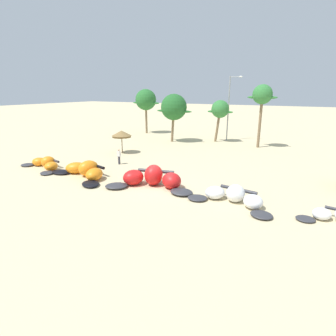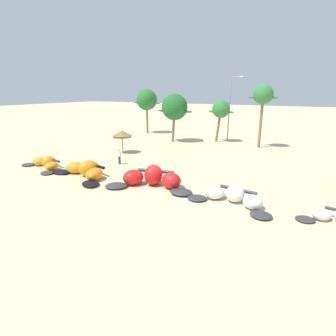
{
  "view_description": "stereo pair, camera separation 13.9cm",
  "coord_description": "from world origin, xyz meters",
  "px_view_note": "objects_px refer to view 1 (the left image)",
  "views": [
    {
      "loc": [
        10.78,
        -18.27,
        7.57
      ],
      "look_at": [
        -0.14,
        2.0,
        1.0
      ],
      "focal_mm": 29.26,
      "sensor_mm": 36.0,
      "label": 1
    },
    {
      "loc": [
        10.9,
        -18.21,
        7.57
      ],
      "look_at": [
        -0.14,
        2.0,
        1.0
      ],
      "focal_mm": 29.26,
      "sensor_mm": 36.0,
      "label": 2
    }
  ],
  "objects_px": {
    "kite_far_left": "(45,164)",
    "kite_left_of_center": "(152,179)",
    "kite_left": "(85,171)",
    "palm_left_of_gap": "(220,110)",
    "beach_umbrella_near_van": "(122,134)",
    "palm_leftmost": "(146,100)",
    "palm_center_left": "(262,96)",
    "person_near_kites": "(119,157)",
    "lamppost_west": "(230,105)",
    "palm_left": "(174,107)",
    "kite_center": "(233,197)"
  },
  "relations": [
    {
      "from": "kite_left_of_center",
      "to": "beach_umbrella_near_van",
      "type": "relative_size",
      "value": 2.61
    },
    {
      "from": "person_near_kites",
      "to": "palm_left",
      "type": "distance_m",
      "value": 15.1
    },
    {
      "from": "lamppost_west",
      "to": "person_near_kites",
      "type": "bearing_deg",
      "value": -107.09
    },
    {
      "from": "kite_left",
      "to": "kite_left_of_center",
      "type": "height_order",
      "value": "kite_left_of_center"
    },
    {
      "from": "kite_center",
      "to": "kite_left_of_center",
      "type": "bearing_deg",
      "value": 177.73
    },
    {
      "from": "kite_left",
      "to": "palm_left",
      "type": "height_order",
      "value": "palm_left"
    },
    {
      "from": "palm_left",
      "to": "person_near_kites",
      "type": "bearing_deg",
      "value": -86.34
    },
    {
      "from": "beach_umbrella_near_van",
      "to": "palm_left",
      "type": "height_order",
      "value": "palm_left"
    },
    {
      "from": "beach_umbrella_near_van",
      "to": "palm_left",
      "type": "relative_size",
      "value": 0.4
    },
    {
      "from": "beach_umbrella_near_van",
      "to": "palm_left_of_gap",
      "type": "xyz_separation_m",
      "value": [
        8.16,
        13.14,
        2.4
      ]
    },
    {
      "from": "person_near_kites",
      "to": "palm_center_left",
      "type": "bearing_deg",
      "value": 55.16
    },
    {
      "from": "palm_leftmost",
      "to": "palm_center_left",
      "type": "distance_m",
      "value": 20.86
    },
    {
      "from": "kite_center",
      "to": "palm_left_of_gap",
      "type": "bearing_deg",
      "value": 110.64
    },
    {
      "from": "kite_far_left",
      "to": "palm_center_left",
      "type": "bearing_deg",
      "value": 50.98
    },
    {
      "from": "kite_left",
      "to": "kite_left_of_center",
      "type": "xyz_separation_m",
      "value": [
        6.75,
        0.64,
        0.11
      ]
    },
    {
      "from": "palm_center_left",
      "to": "kite_far_left",
      "type": "bearing_deg",
      "value": -129.02
    },
    {
      "from": "kite_far_left",
      "to": "palm_center_left",
      "type": "relative_size",
      "value": 0.7
    },
    {
      "from": "kite_left",
      "to": "lamppost_west",
      "type": "xyz_separation_m",
      "value": [
        6.0,
        24.33,
        4.81
      ]
    },
    {
      "from": "palm_left",
      "to": "palm_center_left",
      "type": "xyz_separation_m",
      "value": [
        12.13,
        1.65,
        1.74
      ]
    },
    {
      "from": "kite_center",
      "to": "person_near_kites",
      "type": "xyz_separation_m",
      "value": [
        -13.47,
        4.53,
        0.35
      ]
    },
    {
      "from": "kite_left_of_center",
      "to": "palm_leftmost",
      "type": "relative_size",
      "value": 0.94
    },
    {
      "from": "kite_left",
      "to": "palm_left_of_gap",
      "type": "height_order",
      "value": "palm_left_of_gap"
    },
    {
      "from": "palm_left",
      "to": "lamppost_west",
      "type": "bearing_deg",
      "value": 35.83
    },
    {
      "from": "palm_left",
      "to": "palm_center_left",
      "type": "bearing_deg",
      "value": 7.75
    },
    {
      "from": "kite_left_of_center",
      "to": "person_near_kites",
      "type": "relative_size",
      "value": 4.52
    },
    {
      "from": "kite_left_of_center",
      "to": "palm_leftmost",
      "type": "distance_m",
      "value": 29.4
    },
    {
      "from": "kite_far_left",
      "to": "kite_left_of_center",
      "type": "relative_size",
      "value": 0.8
    },
    {
      "from": "palm_left",
      "to": "kite_far_left",
      "type": "bearing_deg",
      "value": -103.87
    },
    {
      "from": "kite_left",
      "to": "kite_left_of_center",
      "type": "distance_m",
      "value": 6.78
    },
    {
      "from": "kite_center",
      "to": "palm_leftmost",
      "type": "relative_size",
      "value": 0.81
    },
    {
      "from": "palm_leftmost",
      "to": "palm_center_left",
      "type": "relative_size",
      "value": 0.93
    },
    {
      "from": "palm_leftmost",
      "to": "kite_left_of_center",
      "type": "bearing_deg",
      "value": -56.42
    },
    {
      "from": "beach_umbrella_near_van",
      "to": "palm_left_of_gap",
      "type": "distance_m",
      "value": 15.65
    },
    {
      "from": "kite_left",
      "to": "palm_left_of_gap",
      "type": "relative_size",
      "value": 1.14
    },
    {
      "from": "person_near_kites",
      "to": "palm_left",
      "type": "xyz_separation_m",
      "value": [
        -0.92,
        14.45,
        4.29
      ]
    },
    {
      "from": "palm_leftmost",
      "to": "palm_left_of_gap",
      "type": "height_order",
      "value": "palm_leftmost"
    },
    {
      "from": "beach_umbrella_near_van",
      "to": "person_near_kites",
      "type": "relative_size",
      "value": 1.73
    },
    {
      "from": "kite_left_of_center",
      "to": "lamppost_west",
      "type": "bearing_deg",
      "value": 91.79
    },
    {
      "from": "kite_far_left",
      "to": "beach_umbrella_near_van",
      "type": "distance_m",
      "value": 9.78
    },
    {
      "from": "palm_center_left",
      "to": "beach_umbrella_near_van",
      "type": "bearing_deg",
      "value": -140.92
    },
    {
      "from": "kite_left",
      "to": "kite_center",
      "type": "distance_m",
      "value": 13.5
    },
    {
      "from": "kite_left",
      "to": "palm_leftmost",
      "type": "bearing_deg",
      "value": 110.51
    },
    {
      "from": "palm_left",
      "to": "palm_center_left",
      "type": "distance_m",
      "value": 12.37
    },
    {
      "from": "beach_umbrella_near_van",
      "to": "palm_leftmost",
      "type": "relative_size",
      "value": 0.36
    },
    {
      "from": "kite_center",
      "to": "palm_left",
      "type": "height_order",
      "value": "palm_left"
    },
    {
      "from": "beach_umbrella_near_van",
      "to": "kite_center",
      "type": "bearing_deg",
      "value": -28.72
    },
    {
      "from": "kite_center",
      "to": "palm_left",
      "type": "xyz_separation_m",
      "value": [
        -14.39,
        18.98,
        4.64
      ]
    },
    {
      "from": "person_near_kites",
      "to": "palm_left_of_gap",
      "type": "bearing_deg",
      "value": 73.86
    },
    {
      "from": "kite_far_left",
      "to": "palm_left_of_gap",
      "type": "height_order",
      "value": "palm_left_of_gap"
    },
    {
      "from": "kite_far_left",
      "to": "kite_left_of_center",
      "type": "bearing_deg",
      "value": 2.03
    }
  ]
}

